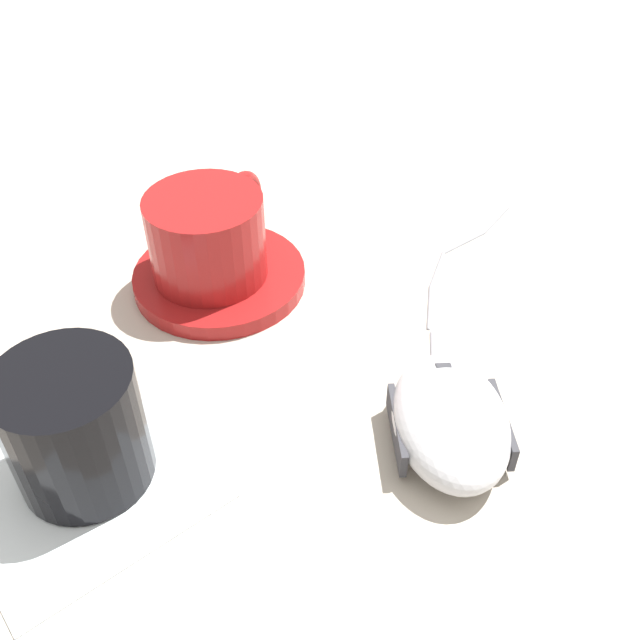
# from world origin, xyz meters

# --- Properties ---
(ground_plane) EXTENTS (3.00, 3.00, 0.00)m
(ground_plane) POSITION_xyz_m (0.00, 0.00, 0.00)
(ground_plane) COLOR #B2A899
(saucer) EXTENTS (0.13, 0.13, 0.01)m
(saucer) POSITION_xyz_m (-0.04, -0.13, 0.01)
(saucer) COLOR maroon
(saucer) RESTS_ON ground
(coffee_cup) EXTENTS (0.10, 0.09, 0.06)m
(coffee_cup) POSITION_xyz_m (-0.03, -0.13, 0.04)
(coffee_cup) COLOR maroon
(coffee_cup) RESTS_ON saucer
(computer_mouse) EXTENTS (0.09, 0.12, 0.04)m
(computer_mouse) POSITION_xyz_m (-0.12, 0.07, 0.02)
(computer_mouse) COLOR silver
(computer_mouse) RESTS_ON ground
(mouse_cable) EXTENTS (0.16, 0.16, 0.00)m
(mouse_cable) POSITION_xyz_m (-0.20, -0.07, 0.00)
(mouse_cable) COLOR gray
(mouse_cable) RESTS_ON ground
(napkin_under_glass) EXTENTS (0.16, 0.16, 0.00)m
(napkin_under_glass) POSITION_xyz_m (0.08, 0.02, 0.00)
(napkin_under_glass) COLOR white
(napkin_under_glass) RESTS_ON ground
(drinking_glass) EXTENTS (0.07, 0.07, 0.08)m
(drinking_glass) POSITION_xyz_m (0.08, 0.01, 0.04)
(drinking_glass) COLOR black
(drinking_glass) RESTS_ON napkin_under_glass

